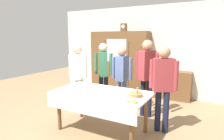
# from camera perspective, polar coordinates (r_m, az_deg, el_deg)

# --- Properties ---
(ground_plane) EXTENTS (12.00, 12.00, 0.00)m
(ground_plane) POSITION_cam_1_polar(r_m,az_deg,el_deg) (3.99, -1.43, -16.41)
(ground_plane) COLOR #997A56
(ground_plane) RESTS_ON ground
(back_wall) EXTENTS (6.40, 0.10, 2.70)m
(back_wall) POSITION_cam_1_polar(r_m,az_deg,el_deg) (6.04, 11.24, 5.63)
(back_wall) COLOR silver
(back_wall) RESTS_ON ground
(dining_table) EXTENTS (1.77, 0.96, 0.77)m
(dining_table) POSITION_cam_1_polar(r_m,az_deg,el_deg) (3.56, -3.38, -8.25)
(dining_table) COLOR brown
(dining_table) RESTS_ON ground
(wall_cabinet) EXTENTS (1.88, 0.46, 1.94)m
(wall_cabinet) POSITION_cam_1_polar(r_m,az_deg,el_deg) (6.14, 2.24, 2.31)
(wall_cabinet) COLOR brown
(wall_cabinet) RESTS_ON ground
(mantel_clock) EXTENTS (0.18, 0.11, 0.24)m
(mantel_clock) POSITION_cam_1_polar(r_m,az_deg,el_deg) (6.04, 3.52, 12.54)
(mantel_clock) COLOR brown
(mantel_clock) RESTS_ON wall_cabinet
(bookshelf_low) EXTENTS (1.09, 0.35, 0.82)m
(bookshelf_low) POSITION_cam_1_polar(r_m,az_deg,el_deg) (5.77, 17.17, -4.28)
(bookshelf_low) COLOR brown
(bookshelf_low) RESTS_ON ground
(book_stack) EXTENTS (0.17, 0.21, 0.06)m
(book_stack) POSITION_cam_1_polar(r_m,az_deg,el_deg) (5.68, 17.39, -0.01)
(book_stack) COLOR #664C7A
(book_stack) RESTS_ON bookshelf_low
(tea_cup_front_edge) EXTENTS (0.13, 0.13, 0.06)m
(tea_cup_front_edge) POSITION_cam_1_polar(r_m,az_deg,el_deg) (3.44, -6.64, -6.67)
(tea_cup_front_edge) COLOR white
(tea_cup_front_edge) RESTS_ON dining_table
(tea_cup_near_left) EXTENTS (0.13, 0.13, 0.06)m
(tea_cup_near_left) POSITION_cam_1_polar(r_m,az_deg,el_deg) (3.72, -6.60, -5.41)
(tea_cup_near_left) COLOR white
(tea_cup_near_left) RESTS_ON dining_table
(tea_cup_back_edge) EXTENTS (0.13, 0.13, 0.06)m
(tea_cup_back_edge) POSITION_cam_1_polar(r_m,az_deg,el_deg) (3.16, 1.14, -8.08)
(tea_cup_back_edge) COLOR white
(tea_cup_back_edge) RESTS_ON dining_table
(tea_cup_mid_right) EXTENTS (0.13, 0.13, 0.06)m
(tea_cup_mid_right) POSITION_cam_1_polar(r_m,az_deg,el_deg) (3.65, -0.17, -5.63)
(tea_cup_mid_right) COLOR white
(tea_cup_mid_right) RESTS_ON dining_table
(tea_cup_mid_left) EXTENTS (0.13, 0.13, 0.06)m
(tea_cup_mid_left) POSITION_cam_1_polar(r_m,az_deg,el_deg) (3.88, -10.48, -4.87)
(tea_cup_mid_left) COLOR white
(tea_cup_mid_left) RESTS_ON dining_table
(tea_cup_center) EXTENTS (0.13, 0.13, 0.06)m
(tea_cup_center) POSITION_cam_1_polar(r_m,az_deg,el_deg) (3.41, 2.34, -6.74)
(tea_cup_center) COLOR silver
(tea_cup_center) RESTS_ON dining_table
(bread_basket) EXTENTS (0.24, 0.24, 0.16)m
(bread_basket) POSITION_cam_1_polar(r_m,az_deg,el_deg) (3.31, 7.11, -7.20)
(bread_basket) COLOR #9E7542
(bread_basket) RESTS_ON dining_table
(pastry_plate) EXTENTS (0.28, 0.28, 0.05)m
(pastry_plate) POSITION_cam_1_polar(r_m,az_deg,el_deg) (2.96, 5.96, -9.69)
(pastry_plate) COLOR white
(pastry_plate) RESTS_ON dining_table
(spoon_front_edge) EXTENTS (0.12, 0.02, 0.01)m
(spoon_front_edge) POSITION_cam_1_polar(r_m,az_deg,el_deg) (3.58, -4.72, -6.37)
(spoon_front_edge) COLOR silver
(spoon_front_edge) RESTS_ON dining_table
(spoon_far_right) EXTENTS (0.12, 0.02, 0.01)m
(spoon_far_right) POSITION_cam_1_polar(r_m,az_deg,el_deg) (3.69, -10.82, -6.05)
(spoon_far_right) COLOR silver
(spoon_far_right) RESTS_ON dining_table
(person_near_right_end) EXTENTS (0.52, 0.41, 1.71)m
(person_near_right_end) POSITION_cam_1_polar(r_m,az_deg,el_deg) (4.23, 10.33, -0.17)
(person_near_right_end) COLOR #191E38
(person_near_right_end) RESTS_ON ground
(person_by_cabinet) EXTENTS (0.52, 0.34, 1.60)m
(person_by_cabinet) POSITION_cam_1_polar(r_m,az_deg,el_deg) (3.60, 14.99, -3.24)
(person_by_cabinet) COLOR #191E38
(person_by_cabinet) RESTS_ON ground
(person_beside_shelf) EXTENTS (0.52, 0.38, 1.53)m
(person_beside_shelf) POSITION_cam_1_polar(r_m,az_deg,el_deg) (4.50, 2.92, -0.97)
(person_beside_shelf) COLOR slate
(person_beside_shelf) RESTS_ON ground
(person_behind_table_left) EXTENTS (0.52, 0.36, 1.59)m
(person_behind_table_left) POSITION_cam_1_polar(r_m,az_deg,el_deg) (4.59, -10.11, -0.39)
(person_behind_table_left) COLOR silver
(person_behind_table_left) RESTS_ON ground
(person_behind_table_right) EXTENTS (0.52, 0.41, 1.62)m
(person_behind_table_right) POSITION_cam_1_polar(r_m,az_deg,el_deg) (4.81, -2.59, 0.42)
(person_behind_table_right) COLOR #191E38
(person_behind_table_right) RESTS_ON ground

